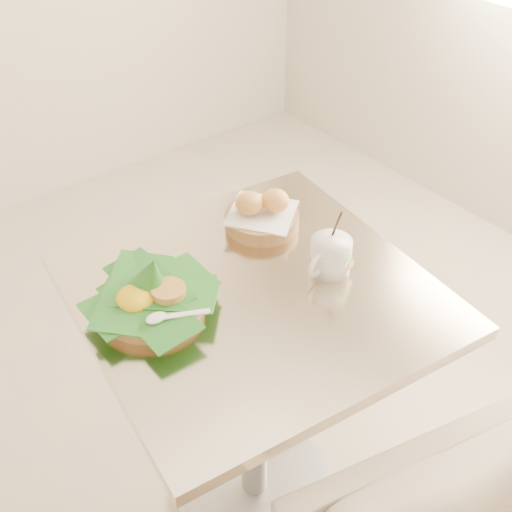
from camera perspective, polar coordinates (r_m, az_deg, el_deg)
cafe_table at (r=1.50m, az=-0.18°, el=-9.27°), size 0.77×0.77×0.75m
rice_basket at (r=1.29m, az=-9.37°, el=-3.43°), size 0.26×0.26×0.13m
bread_basket at (r=1.51m, az=0.54°, el=3.74°), size 0.21×0.21×0.09m
coffee_mug at (r=1.38m, az=6.61°, el=0.11°), size 0.12×0.09×0.15m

